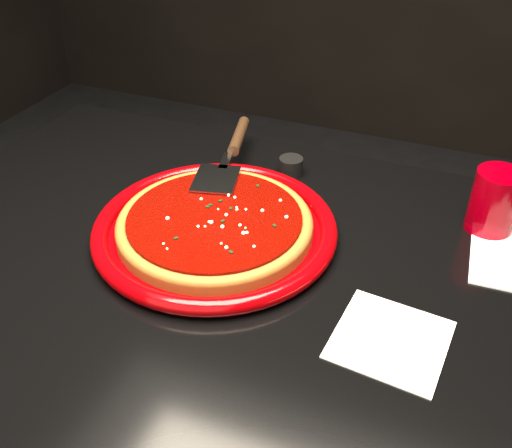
% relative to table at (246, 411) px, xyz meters
% --- Properties ---
extents(table, '(1.20, 0.80, 0.75)m').
position_rel_table_xyz_m(table, '(0.00, 0.00, 0.00)').
color(table, black).
rests_on(table, floor).
extents(plate, '(0.44, 0.44, 0.03)m').
position_rel_table_xyz_m(plate, '(-0.07, 0.04, 0.39)').
color(plate, '#780103').
rests_on(plate, table).
extents(pizza_crust, '(0.35, 0.35, 0.02)m').
position_rel_table_xyz_m(pizza_crust, '(-0.07, 0.04, 0.39)').
color(pizza_crust, brown).
rests_on(pizza_crust, plate).
extents(pizza_crust_rim, '(0.35, 0.35, 0.02)m').
position_rel_table_xyz_m(pizza_crust_rim, '(-0.07, 0.04, 0.40)').
color(pizza_crust_rim, brown).
rests_on(pizza_crust_rim, plate).
extents(pizza_sauce, '(0.31, 0.31, 0.01)m').
position_rel_table_xyz_m(pizza_sauce, '(-0.07, 0.04, 0.41)').
color(pizza_sauce, '#6C0400').
rests_on(pizza_sauce, plate).
extents(parmesan_dusting, '(0.27, 0.27, 0.01)m').
position_rel_table_xyz_m(parmesan_dusting, '(-0.07, 0.04, 0.42)').
color(parmesan_dusting, beige).
rests_on(parmesan_dusting, plate).
extents(basil_flecks, '(0.25, 0.25, 0.00)m').
position_rel_table_xyz_m(basil_flecks, '(-0.07, 0.04, 0.41)').
color(basil_flecks, black).
rests_on(basil_flecks, plate).
extents(pizza_server, '(0.17, 0.33, 0.02)m').
position_rel_table_xyz_m(pizza_server, '(-0.12, 0.23, 0.42)').
color(pizza_server, '#B0B2B7').
rests_on(pizza_server, plate).
extents(cup, '(0.09, 0.09, 0.11)m').
position_rel_table_xyz_m(cup, '(0.34, 0.23, 0.43)').
color(cup, '#91000A').
rests_on(cup, table).
extents(napkin_a, '(0.16, 0.16, 0.00)m').
position_rel_table_xyz_m(napkin_a, '(0.24, -0.08, 0.38)').
color(napkin_a, white).
rests_on(napkin_a, table).
extents(ramekin, '(0.05, 0.05, 0.04)m').
position_rel_table_xyz_m(ramekin, '(-0.02, 0.28, 0.39)').
color(ramekin, black).
rests_on(ramekin, table).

